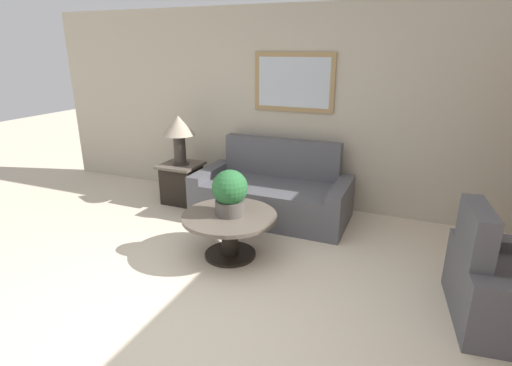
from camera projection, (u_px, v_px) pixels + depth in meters
ground_plane at (183, 331)px, 3.08m from camera, size 20.00×20.00×0.00m
wall_back at (301, 109)px, 5.25m from camera, size 7.89×0.09×2.60m
couch_main at (272, 194)px, 5.11m from camera, size 1.93×0.92×0.95m
coffee_table at (230, 226)px, 4.09m from camera, size 0.97×0.97×0.47m
side_table at (182, 182)px, 5.58m from camera, size 0.53×0.53×0.55m
table_lamp at (179, 130)px, 5.34m from camera, size 0.44×0.44×0.67m
potted_plant_on_table at (230, 192)px, 3.99m from camera, size 0.36×0.36×0.47m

